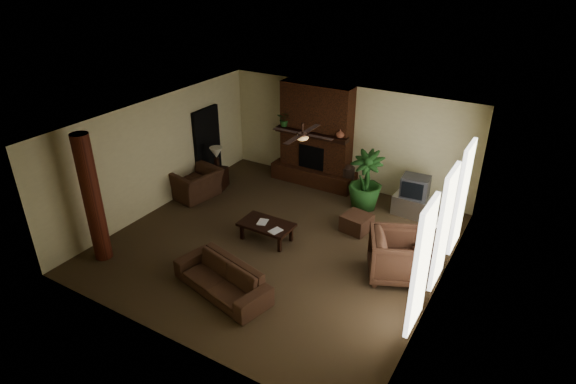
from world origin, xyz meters
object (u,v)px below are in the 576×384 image
Objects in this scene: sofa at (222,274)px; armchair_right at (397,254)px; log_column at (92,199)px; ottoman at (357,223)px; tv_stand at (411,206)px; side_table_right at (427,258)px; floor_plant at (365,192)px; armchair_left at (196,179)px; coffee_table at (266,226)px; lamp_right at (432,229)px; side_table_left at (217,178)px; lamp_left at (216,154)px; floor_vase at (348,177)px.

sofa is 3.46m from armchair_right.
ottoman is (4.24, 3.77, -1.20)m from log_column.
tv_stand is 1.55× the size of side_table_right.
floor_plant is (-0.29, 1.14, 0.23)m from ottoman.
armchair_right is at bearing 52.15° from sofa.
armchair_left reaches higher than coffee_table.
lamp_right reaches higher than ottoman.
coffee_table is at bearing 69.34° from armchair_right.
armchair_left is at bearing -156.99° from floor_plant.
log_column is 5.09× the size of side_table_left.
armchair_right is 0.84m from lamp_right.
ottoman is at bearing -75.84° from floor_plant.
coffee_table is (-0.26, 1.97, -0.03)m from sofa.
lamp_left reaches higher than side_table_left.
lamp_right reaches higher than floor_plant.
armchair_left is at bearing 179.03° from side_table_right.
armchair_right is (5.62, 2.54, -0.86)m from log_column.
tv_stand is 5.23m from side_table_left.
sofa is 3.45× the size of ottoman.
floor_vase is 3.79m from side_table_right.
floor_plant reaches higher than tv_stand.
coffee_table is 0.79× the size of floor_plant.
ottoman is 0.71× the size of tv_stand.
lamp_left reaches higher than floor_plant.
side_table_right is (1.86, -0.69, 0.08)m from ottoman.
tv_stand is at bearing 14.01° from lamp_left.
armchair_left is at bearing -103.84° from lamp_left.
armchair_right is 0.90× the size of coffee_table.
armchair_right is 2.68m from tv_stand.
sofa is 3.18× the size of lamp_left.
armchair_right reaches higher than sofa.
tv_stand is (5.20, 1.96, -0.26)m from armchair_left.
sofa is 1.36× the size of floor_plant.
armchair_right is 0.77m from side_table_right.
floor_vase is at bearing 139.93° from floor_plant.
armchair_left is 2.89m from coffee_table.
floor_vase is (0.29, 5.16, 0.03)m from sofa.
coffee_table is at bearing -99.91° from floor_vase.
lamp_left is at bearing 51.92° from armchair_right.
lamp_left reaches higher than tv_stand.
floor_plant is 2.76× the size of side_table_left.
sofa is at bearing -102.84° from floor_plant.
armchair_left is 1.53× the size of floor_vase.
tv_stand is at bearing 45.33° from log_column.
armchair_right is at bearing -13.89° from side_table_left.
ottoman is (4.35, 0.58, -0.31)m from armchair_left.
ottoman is at bearing 23.78° from armchair_right.
floor_vase is (-2.41, 3.00, -0.11)m from armchair_right.
armchair_right is at bearing 93.72° from armchair_left.
lamp_left is (-5.56, 1.36, 0.46)m from armchair_right.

